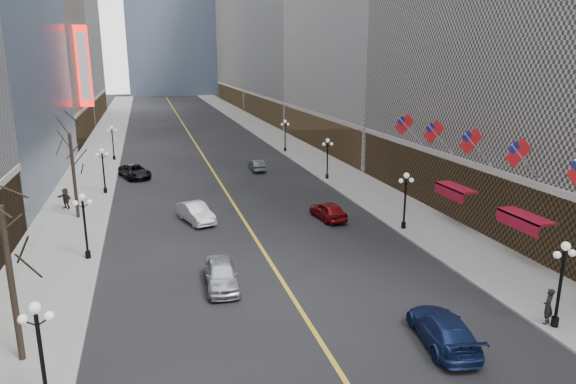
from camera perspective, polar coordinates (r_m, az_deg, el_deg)
sidewalk_east at (r=79.02m, az=0.46°, el=5.07°), size 6.00×230.00×0.15m
sidewalk_west at (r=76.34m, az=-20.24°, el=3.82°), size 6.00×230.00×0.15m
lane_line at (r=86.25m, az=-10.42°, el=5.60°), size 0.25×200.00×0.02m
bldg_east_c at (r=117.51m, az=3.28°, el=20.00°), size 26.60×40.60×48.80m
streetlamp_east_0 at (r=28.89m, az=28.12°, el=-8.21°), size 1.26×0.44×4.52m
streetlamp_east_1 at (r=41.18m, az=12.91°, el=-0.30°), size 1.26×0.44×4.52m
streetlamp_east_2 at (r=57.23m, az=4.41°, el=4.20°), size 1.26×0.44×4.52m
streetlamp_east_3 at (r=74.19m, az=-0.33°, el=6.65°), size 1.26×0.44×4.52m
streetlamp_west_0 at (r=22.01m, az=-25.85°, el=-15.08°), size 1.26×0.44×4.52m
streetlamp_west_1 at (r=36.67m, az=-21.70°, el=-2.83°), size 1.26×0.44×4.52m
streetlamp_west_2 at (r=54.09m, az=-19.86°, el=2.75°), size 1.26×0.44×4.52m
streetlamp_west_3 at (r=71.79m, az=-18.92°, el=5.59°), size 1.26×0.44×4.52m
flag_2 at (r=35.73m, az=24.39°, el=3.71°), size 2.87×0.12×2.87m
flag_3 at (r=39.63m, az=19.82°, el=5.12°), size 2.87×0.12×2.87m
flag_4 at (r=43.76m, az=16.08°, el=6.24°), size 2.87×0.12×2.87m
flag_5 at (r=48.05m, az=12.99°, el=7.15°), size 2.87×0.12×2.87m
awning_b at (r=37.17m, az=24.65°, el=-2.63°), size 1.40×4.00×0.93m
awning_c at (r=43.31m, az=17.95°, el=0.33°), size 1.40×4.00×0.93m
theatre_marquee at (r=85.33m, az=-21.75°, el=12.83°), size 2.00×0.55×12.00m
tree_west_near at (r=24.72m, az=-29.04°, el=-3.79°), size 3.60×3.60×7.92m
tree_west_far at (r=45.85m, az=-22.99°, el=4.69°), size 3.60×3.60×7.92m
car_nb_near at (r=31.12m, az=-7.41°, el=-9.08°), size 2.12×4.83×1.62m
car_nb_mid at (r=43.42m, az=-10.21°, el=-2.27°), size 3.02×5.10×1.59m
car_nb_far at (r=60.95m, az=-16.65°, el=2.20°), size 4.10×5.91×1.50m
car_sb_near at (r=26.33m, az=16.84°, el=-14.38°), size 3.00×5.61×1.55m
car_sb_mid at (r=43.56m, az=4.46°, el=-2.06°), size 2.33×4.66×1.52m
car_sb_far at (r=62.29m, az=-3.47°, el=2.99°), size 1.49×4.11×1.35m
ped_ne_corner at (r=29.69m, az=26.93°, el=-11.25°), size 0.86×0.80×1.91m
ped_west_far at (r=50.07m, az=-23.49°, el=-0.65°), size 1.62×1.57×1.89m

